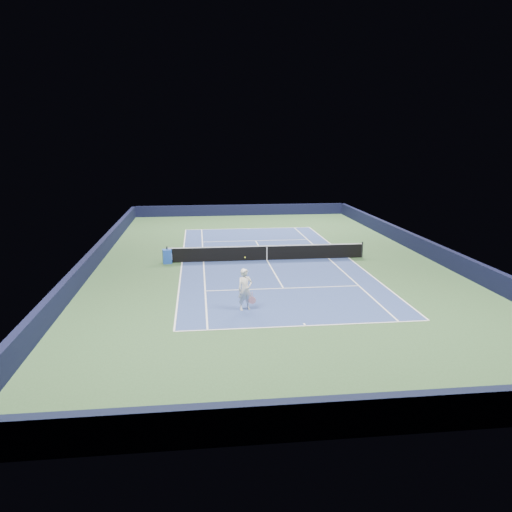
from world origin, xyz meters
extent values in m
plane|color=#2C4B29|center=(0.00, 0.00, 0.00)|extent=(40.00, 40.00, 0.00)
cube|color=black|center=(0.00, 19.82, 0.55)|extent=(22.00, 0.35, 1.10)
cube|color=black|center=(0.00, -19.82, 0.55)|extent=(22.00, 0.35, 1.10)
cube|color=black|center=(10.82, 0.00, 0.55)|extent=(0.35, 40.00, 1.10)
cube|color=black|center=(-10.82, 0.00, 0.55)|extent=(0.35, 40.00, 1.10)
cube|color=navy|center=(0.00, 0.00, 0.00)|extent=(10.97, 23.77, 0.01)
cube|color=white|center=(0.00, 11.88, 0.01)|extent=(10.97, 0.08, 0.00)
cube|color=white|center=(0.00, -11.88, 0.01)|extent=(10.97, 0.08, 0.00)
cube|color=white|center=(5.49, 0.00, 0.01)|extent=(0.08, 23.77, 0.00)
cube|color=white|center=(-5.49, 0.00, 0.01)|extent=(0.08, 23.77, 0.00)
cube|color=white|center=(4.12, 0.00, 0.01)|extent=(0.08, 23.77, 0.00)
cube|color=white|center=(-4.12, 0.00, 0.01)|extent=(0.08, 23.77, 0.00)
cube|color=white|center=(0.00, 6.40, 0.01)|extent=(8.23, 0.08, 0.00)
cube|color=white|center=(0.00, -6.40, 0.01)|extent=(8.23, 0.08, 0.00)
cube|color=white|center=(0.00, 0.00, 0.01)|extent=(0.08, 12.80, 0.00)
cube|color=white|center=(0.00, 11.73, 0.01)|extent=(0.08, 0.30, 0.00)
cube|color=white|center=(0.00, -11.73, 0.01)|extent=(0.08, 0.30, 0.00)
cylinder|color=black|center=(-6.40, 0.00, 0.54)|extent=(0.10, 0.10, 1.07)
cylinder|color=black|center=(6.40, 0.00, 0.54)|extent=(0.10, 0.10, 1.07)
cube|color=black|center=(0.00, 0.00, 0.46)|extent=(12.80, 0.03, 0.91)
cube|color=white|center=(0.00, 0.00, 0.94)|extent=(12.80, 0.04, 0.06)
cube|color=white|center=(0.00, 0.00, 0.46)|extent=(0.05, 0.04, 0.91)
cube|color=#1C45AB|center=(-6.40, -0.12, 0.45)|extent=(0.62, 0.58, 0.90)
cube|color=white|center=(-6.11, -0.12, 0.45)|extent=(0.06, 0.40, 0.40)
imported|color=white|center=(-2.33, -9.53, 0.98)|extent=(0.82, 0.66, 1.94)
cylinder|color=pink|center=(-2.01, -9.58, 0.70)|extent=(0.03, 0.03, 0.32)
cylinder|color=black|center=(-2.01, -9.58, 0.46)|extent=(0.32, 0.03, 0.32)
cylinder|color=#CF8596|center=(-2.01, -9.58, 0.46)|extent=(0.34, 0.03, 0.34)
sphere|color=yellow|center=(-2.23, -8.53, 2.24)|extent=(0.07, 0.07, 0.07)
camera|label=1|loc=(-4.37, -31.31, 7.67)|focal=35.00mm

